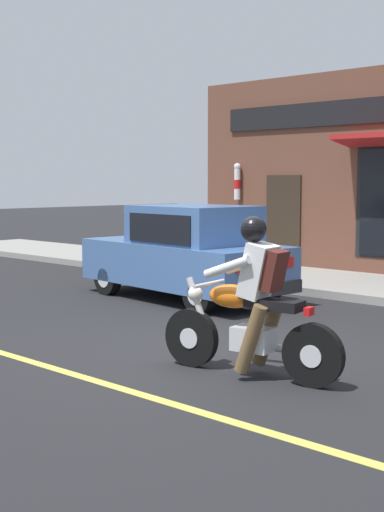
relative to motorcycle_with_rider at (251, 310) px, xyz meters
name	(u,v)px	position (x,y,z in m)	size (l,w,h in m)	color
ground_plane	(210,348)	(0.61, 1.10, -0.68)	(80.00, 80.00, 0.00)	black
sidewalk_curb	(274,276)	(5.91, 4.10, -0.61)	(2.60, 22.00, 0.14)	gray
motorcycle_with_rider	(251,310)	(0.00, 0.00, 0.00)	(0.67, 2.01, 1.62)	black
car_hatchback	(186,254)	(3.00, 3.75, 0.09)	(2.01, 3.92, 1.57)	black
trash_bin	(207,241)	(6.35, 6.31, -0.04)	(0.56, 0.56, 0.98)	#514C47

